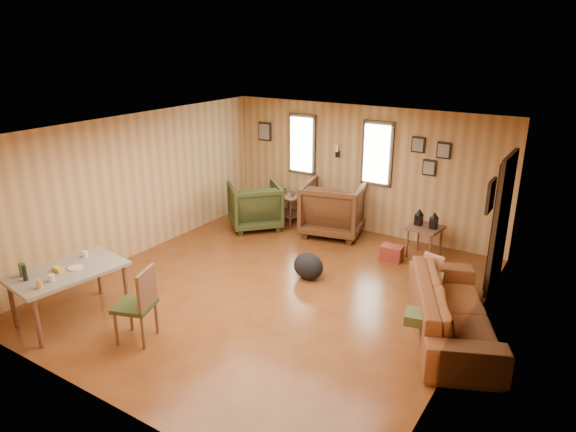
# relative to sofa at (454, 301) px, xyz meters

# --- Properties ---
(room) EXTENTS (5.54, 6.04, 2.44)m
(room) POSITION_rel_sofa_xyz_m (-2.39, 0.03, 0.76)
(room) COLOR brown
(room) RESTS_ON ground
(sofa) EXTENTS (1.55, 2.38, 0.90)m
(sofa) POSITION_rel_sofa_xyz_m (0.00, 0.00, 0.00)
(sofa) COLOR brown
(sofa) RESTS_ON ground
(recliner_brown) EXTENTS (1.29, 1.24, 1.12)m
(recliner_brown) POSITION_rel_sofa_xyz_m (-2.89, 2.29, 0.11)
(recliner_brown) COLOR #4D2C17
(recliner_brown) RESTS_ON ground
(recliner_green) EXTENTS (1.29, 1.30, 0.97)m
(recliner_green) POSITION_rel_sofa_xyz_m (-4.36, 1.77, 0.04)
(recliner_green) COLOR #31391A
(recliner_green) RESTS_ON ground
(end_table) EXTENTS (0.65, 0.61, 0.69)m
(end_table) POSITION_rel_sofa_xyz_m (-3.95, 2.40, -0.06)
(end_table) COLOR brown
(end_table) RESTS_ON ground
(side_table) EXTENTS (0.58, 0.58, 0.83)m
(side_table) POSITION_rel_sofa_xyz_m (-1.08, 2.18, 0.11)
(side_table) COLOR brown
(side_table) RESTS_ON ground
(cooler) EXTENTS (0.37, 0.28, 0.26)m
(cooler) POSITION_rel_sofa_xyz_m (-1.48, 1.72, -0.32)
(cooler) COLOR maroon
(cooler) RESTS_ON ground
(backpack) EXTENTS (0.55, 0.46, 0.42)m
(backpack) POSITION_rel_sofa_xyz_m (-2.31, 0.36, -0.24)
(backpack) COLOR black
(backpack) RESTS_ON ground
(sofa_pillows) EXTENTS (0.71, 1.63, 0.33)m
(sofa_pillows) POSITION_rel_sofa_xyz_m (-0.33, -0.03, 0.05)
(sofa_pillows) COLOR #454E2C
(sofa_pillows) RESTS_ON sofa
(dining_table) EXTENTS (1.02, 1.50, 0.92)m
(dining_table) POSITION_rel_sofa_xyz_m (-4.38, -2.37, 0.20)
(dining_table) COLOR gray
(dining_table) RESTS_ON ground
(dining_chair) EXTENTS (0.56, 0.56, 0.97)m
(dining_chair) POSITION_rel_sofa_xyz_m (-3.18, -2.22, 0.09)
(dining_chair) COLOR #31391A
(dining_chair) RESTS_ON ground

